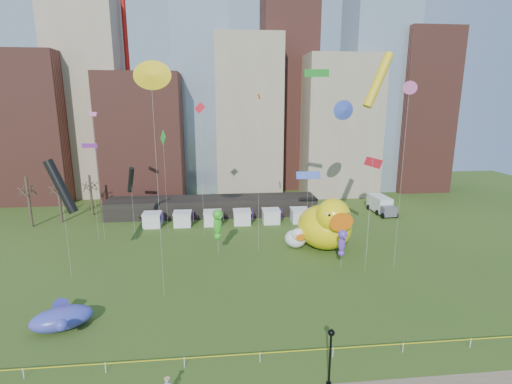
{
  "coord_description": "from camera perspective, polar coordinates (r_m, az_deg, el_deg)",
  "views": [
    {
      "loc": [
        -3.11,
        -26.77,
        20.44
      ],
      "look_at": [
        0.58,
        8.75,
        12.0
      ],
      "focal_mm": 27.0,
      "sensor_mm": 36.0,
      "label": 1
    }
  ],
  "objects": [
    {
      "name": "kite_5",
      "position": [
        58.61,
        7.76,
        2.45
      ],
      "size": [
        3.69,
        0.53,
        10.12
      ],
      "color": "silver",
      "rests_on": "ground"
    },
    {
      "name": "whale_inflatable",
      "position": [
        41.31,
        -26.84,
        -16.18
      ],
      "size": [
        6.09,
        6.77,
        2.39
      ],
      "rotation": [
        0.0,
        0.0,
        0.38
      ],
      "color": "#533EAA",
      "rests_on": "ground"
    },
    {
      "name": "kite_1",
      "position": [
        48.19,
        21.78,
        13.99
      ],
      "size": [
        1.48,
        0.67,
        22.68
      ],
      "color": "silver",
      "rests_on": "ground"
    },
    {
      "name": "kite_0",
      "position": [
        52.12,
        16.96,
        4.15
      ],
      "size": [
        1.1,
        3.73,
        13.28
      ],
      "color": "silver",
      "rests_on": "ground"
    },
    {
      "name": "kite_4",
      "position": [
        46.25,
        17.67,
        15.5
      ],
      "size": [
        3.76,
        2.13,
        25.79
      ],
      "color": "silver",
      "rests_on": "ground"
    },
    {
      "name": "seahorse_purple",
      "position": [
        49.18,
        12.66,
        -7.07
      ],
      "size": [
        1.17,
        1.49,
        5.03
      ],
      "rotation": [
        0.0,
        0.0,
        -0.01
      ],
      "color": "silver",
      "rests_on": "ground"
    },
    {
      "name": "caution_tape",
      "position": [
        33.42,
        0.61,
        -22.96
      ],
      "size": [
        50.0,
        0.06,
        0.9
      ],
      "color": "white",
      "rests_on": "ground"
    },
    {
      "name": "small_duck",
      "position": [
        55.54,
        5.94,
        -6.77
      ],
      "size": [
        3.4,
        4.29,
        3.16
      ],
      "rotation": [
        0.0,
        0.0,
        0.12
      ],
      "color": "white",
      "rests_on": "ground"
    },
    {
      "name": "kite_3",
      "position": [
        52.66,
        8.98,
        16.8
      ],
      "size": [
        3.14,
        1.37,
        24.48
      ],
      "color": "silver",
      "rests_on": "ground"
    },
    {
      "name": "skyline",
      "position": [
        88.0,
        -2.51,
        13.94
      ],
      "size": [
        101.0,
        23.0,
        68.0
      ],
      "color": "brown",
      "rests_on": "ground"
    },
    {
      "name": "kite_11",
      "position": [
        59.7,
        -13.59,
        7.52
      ],
      "size": [
        1.09,
        2.13,
        16.34
      ],
      "color": "silver",
      "rests_on": "ground"
    },
    {
      "name": "big_duck",
      "position": [
        55.06,
        10.36,
        -4.74
      ],
      "size": [
        8.43,
        10.63,
        7.84
      ],
      "rotation": [
        0.0,
        0.0,
        0.12
      ],
      "color": "yellow",
      "rests_on": "ground"
    },
    {
      "name": "kite_12",
      "position": [
        39.28,
        -15.3,
        16.32
      ],
      "size": [
        2.66,
        1.31,
        24.21
      ],
      "color": "silver",
      "rests_on": "ground"
    },
    {
      "name": "ground",
      "position": [
        33.82,
        0.61,
        -23.88
      ],
      "size": [
        160.0,
        160.0,
        0.0
      ],
      "primitive_type": "plane",
      "color": "#325119",
      "rests_on": "ground"
    },
    {
      "name": "kite_7",
      "position": [
        60.32,
        -23.42,
        6.2
      ],
      "size": [
        2.23,
        0.59,
        14.61
      ],
      "color": "silver",
      "rests_on": "ground"
    },
    {
      "name": "vendor_tents",
      "position": [
        65.81,
        -2.07,
        -3.8
      ],
      "size": [
        33.24,
        2.8,
        2.4
      ],
      "color": "white",
      "rests_on": "ground"
    },
    {
      "name": "pavilion",
      "position": [
        71.31,
        -6.44,
        -2.11
      ],
      "size": [
        38.0,
        6.0,
        3.2
      ],
      "primitive_type": "cube",
      "color": "black",
      "rests_on": "ground"
    },
    {
      "name": "kite_10",
      "position": [
        59.09,
        -18.06,
        1.72
      ],
      "size": [
        1.79,
        2.39,
        11.27
      ],
      "color": "silver",
      "rests_on": "ground"
    },
    {
      "name": "seahorse_green",
      "position": [
        52.0,
        -5.72,
        -4.44
      ],
      "size": [
        1.79,
        2.04,
        6.44
      ],
      "rotation": [
        0.0,
        0.0,
        0.29
      ],
      "color": "silver",
      "rests_on": "ground"
    },
    {
      "name": "kite_6",
      "position": [
        50.73,
        0.41,
        13.53
      ],
      "size": [
        0.74,
        1.98,
        21.33
      ],
      "color": "silver",
      "rests_on": "ground"
    },
    {
      "name": "kite_9",
      "position": [
        59.91,
        -23.01,
        10.28
      ],
      "size": [
        1.62,
        1.63,
        18.97
      ],
      "color": "silver",
      "rests_on": "ground"
    },
    {
      "name": "kite_13",
      "position": [
        59.95,
        12.97,
        11.72
      ],
      "size": [
        2.71,
        1.84,
        20.62
      ],
      "color": "silver",
      "rests_on": "ground"
    },
    {
      "name": "kite_8",
      "position": [
        57.85,
        -8.29,
        11.18
      ],
      "size": [
        1.64,
        0.42,
        20.33
      ],
      "color": "silver",
      "rests_on": "ground"
    },
    {
      "name": "bare_trees",
      "position": [
        74.38,
        -27.09,
        -0.95
      ],
      "size": [
        8.44,
        6.44,
        8.5
      ],
      "color": "#382B21",
      "rests_on": "ground"
    },
    {
      "name": "lamppost",
      "position": [
        30.39,
        10.96,
        -22.16
      ],
      "size": [
        0.5,
        0.5,
        4.79
      ],
      "color": "black",
      "rests_on": "footpath"
    },
    {
      "name": "kite_2",
      "position": [
        48.53,
        -26.94,
        0.7
      ],
      "size": [
        3.82,
        2.26,
        14.19
      ],
      "color": "silver",
      "rests_on": "ground"
    },
    {
      "name": "box_truck",
      "position": [
        75.75,
        18.03,
        -1.8
      ],
      "size": [
        3.24,
        7.32,
        3.05
      ],
      "rotation": [
        0.0,
        0.0,
        0.05
      ],
      "color": "silver",
      "rests_on": "ground"
    }
  ]
}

